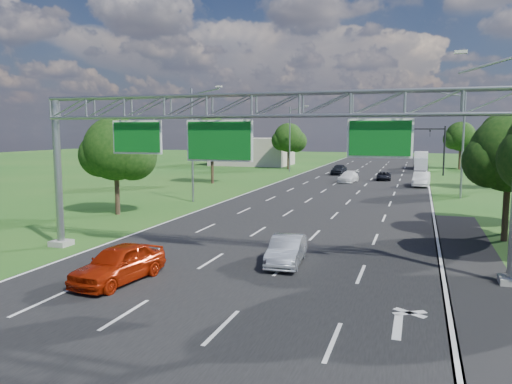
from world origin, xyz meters
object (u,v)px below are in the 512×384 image
at_px(silver_sedan, 287,250).
at_px(box_truck, 421,161).
at_px(red_coupe, 119,263).
at_px(sign_gantry, 256,118).
at_px(traffic_signal, 419,139).

bearing_deg(silver_sedan, box_truck, 79.58).
bearing_deg(red_coupe, sign_gantry, 53.93).
bearing_deg(traffic_signal, red_coupe, -101.39).
distance_m(sign_gantry, traffic_signal, 53.51).
bearing_deg(red_coupe, box_truck, 87.47).
bearing_deg(silver_sedan, traffic_signal, 78.87).
relative_size(sign_gantry, red_coupe, 5.04).
xyz_separation_m(sign_gantry, traffic_signal, (7.15, 53.00, -1.72)).
bearing_deg(box_truck, silver_sedan, -94.44).
bearing_deg(traffic_signal, sign_gantry, -97.68).
xyz_separation_m(red_coupe, silver_sedan, (5.98, 4.92, -0.12)).
relative_size(traffic_signal, box_truck, 1.63).
bearing_deg(box_truck, red_coupe, -98.86).
xyz_separation_m(traffic_signal, red_coupe, (-11.64, -57.76, -4.37)).
distance_m(sign_gantry, box_truck, 66.15).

